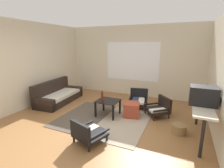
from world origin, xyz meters
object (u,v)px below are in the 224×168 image
Objects in this scene: ottoman_orange at (132,110)px; wicker_basket at (179,129)px; clay_vase at (202,95)px; console_shelf at (201,108)px; coffee_table at (108,103)px; crt_television at (203,95)px; couch at (58,96)px; glass_bottle at (102,97)px; armchair_by_window at (138,99)px; armchair_corner at (159,108)px; armchair_striped_foreground at (88,133)px.

wicker_basket is at bearing -19.16° from ottoman_orange.
wicker_basket is at bearing -151.96° from clay_vase.
ottoman_orange is 0.28× the size of console_shelf.
crt_television reaches higher than coffee_table.
ottoman_orange is (2.75, -0.13, -0.02)m from couch.
coffee_table is 1.19× the size of crt_television.
coffee_table is 1.95× the size of wicker_basket.
clay_vase is 1.02× the size of glass_bottle.
clay_vase is (2.29, -0.02, 0.54)m from coffee_table.
console_shelf is at bearing -6.37° from coffee_table.
ottoman_orange is at bearing 24.53° from glass_bottle.
armchair_by_window is 0.49× the size of console_shelf.
glass_bottle reaches higher than ottoman_orange.
armchair_by_window is (0.60, 1.07, -0.12)m from coffee_table.
crt_television is (2.29, -0.30, 0.61)m from coffee_table.
clay_vase is (1.69, -1.08, 0.66)m from armchair_by_window.
console_shelf reaches higher than armchair_corner.
armchair_striped_foreground is 2.28m from armchair_corner.
couch reaches higher than armchair_by_window.
coffee_table is 1.46m from armchair_corner.
crt_television reaches higher than armchair_striped_foreground.
glass_bottle is (-0.32, 1.28, 0.36)m from armchair_striped_foreground.
armchair_by_window reaches higher than wicker_basket.
console_shelf is at bearing 85.77° from crt_television.
console_shelf is (1.69, -1.32, 0.45)m from armchair_by_window.
armchair_by_window is at bearing 141.05° from crt_television.
wicker_basket is (4.03, -0.57, -0.12)m from couch.
clay_vase is 2.44m from glass_bottle.
armchair_by_window reaches higher than ottoman_orange.
ottoman_orange is at bearing -87.99° from armchair_by_window.
ottoman_orange is 1.34× the size of wicker_basket.
crt_television reaches higher than ottoman_orange.
couch is 2.09m from glass_bottle.
crt_television is (0.95, -0.88, 0.74)m from armchair_corner.
console_shelf is (0.95, -0.84, 0.45)m from armchair_corner.
crt_television is (1.66, -0.52, 0.78)m from ottoman_orange.
couch is 2.82m from armchair_by_window.
clay_vase is (4.41, -0.37, 0.68)m from couch.
coffee_table is 0.78× the size of armchair_corner.
clay_vase is at bearing 33.44° from armchair_striped_foreground.
armchair_corner reaches higher than ottoman_orange.
couch is 3.11× the size of coffee_table.
ottoman_orange is at bearing 163.92° from console_shelf.
ottoman_orange is at bearing 171.82° from clay_vase.
armchair_by_window is 2.36× the size of wicker_basket.
couch reaches higher than armchair_corner.
couch reaches higher than ottoman_orange.
ottoman_orange is (0.63, 0.22, -0.17)m from coffee_table.
coffee_table is at bearing 179.60° from clay_vase.
armchair_striped_foreground is (-0.40, -2.46, -0.02)m from armchair_by_window.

